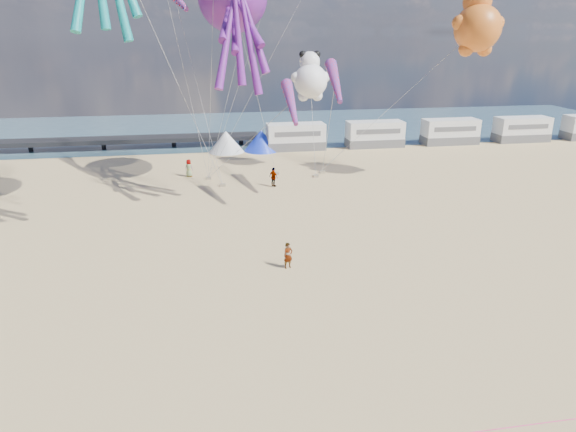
% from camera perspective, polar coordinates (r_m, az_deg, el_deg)
% --- Properties ---
extents(ground, '(120.00, 120.00, 0.00)m').
position_cam_1_polar(ground, '(22.34, 4.39, -15.40)').
color(ground, '#D7B77C').
rests_on(ground, ground).
extents(water, '(120.00, 120.00, 0.00)m').
position_cam_1_polar(water, '(73.94, -5.93, 9.67)').
color(water, '#335262').
rests_on(water, ground).
extents(motorhome_0, '(6.60, 2.50, 3.00)m').
position_cam_1_polar(motorhome_0, '(59.73, 0.86, 8.81)').
color(motorhome_0, silver).
rests_on(motorhome_0, ground).
extents(motorhome_1, '(6.60, 2.50, 3.00)m').
position_cam_1_polar(motorhome_1, '(62.14, 9.62, 8.97)').
color(motorhome_1, silver).
rests_on(motorhome_1, ground).
extents(motorhome_2, '(6.60, 2.50, 3.00)m').
position_cam_1_polar(motorhome_2, '(65.84, 17.56, 8.93)').
color(motorhome_2, silver).
rests_on(motorhome_2, ground).
extents(motorhome_3, '(6.60, 2.50, 3.00)m').
position_cam_1_polar(motorhome_3, '(70.63, 24.54, 8.76)').
color(motorhome_3, silver).
rests_on(motorhome_3, ground).
extents(tent_white, '(4.00, 4.00, 2.40)m').
position_cam_1_polar(tent_white, '(58.89, -6.90, 8.22)').
color(tent_white, white).
rests_on(tent_white, ground).
extents(tent_blue, '(4.00, 4.00, 2.40)m').
position_cam_1_polar(tent_blue, '(59.21, -2.99, 8.39)').
color(tent_blue, '#1933CC').
rests_on(tent_blue, ground).
extents(standing_person, '(0.66, 0.54, 1.55)m').
position_cam_1_polar(standing_person, '(29.47, 0.01, -4.41)').
color(standing_person, tan).
rests_on(standing_person, ground).
extents(beachgoer_0, '(0.72, 0.64, 1.65)m').
position_cam_1_polar(beachgoer_0, '(49.16, -10.96, 5.25)').
color(beachgoer_0, '#7F6659').
rests_on(beachgoer_0, ground).
extents(beachgoer_3, '(1.17, 1.27, 1.72)m').
position_cam_1_polar(beachgoer_3, '(45.11, -1.61, 4.35)').
color(beachgoer_3, '#7F6659').
rests_on(beachgoer_3, ground).
extents(sandbag_a, '(0.50, 0.35, 0.22)m').
position_cam_1_polar(sandbag_a, '(45.73, -7.28, 3.43)').
color(sandbag_a, gray).
rests_on(sandbag_a, ground).
extents(sandbag_b, '(0.50, 0.35, 0.22)m').
position_cam_1_polar(sandbag_b, '(49.20, -1.34, 4.76)').
color(sandbag_b, gray).
rests_on(sandbag_b, ground).
extents(sandbag_c, '(0.50, 0.35, 0.22)m').
position_cam_1_polar(sandbag_c, '(48.36, 3.09, 4.47)').
color(sandbag_c, gray).
rests_on(sandbag_c, ground).
extents(sandbag_d, '(0.50, 0.35, 0.22)m').
position_cam_1_polar(sandbag_d, '(49.89, 3.84, 4.93)').
color(sandbag_d, gray).
rests_on(sandbag_d, ground).
extents(sandbag_e, '(0.50, 0.35, 0.22)m').
position_cam_1_polar(sandbag_e, '(48.11, -8.84, 4.18)').
color(sandbag_e, gray).
rests_on(sandbag_e, ground).
extents(kite_panda, '(4.05, 3.84, 5.42)m').
position_cam_1_polar(kite_panda, '(49.86, 2.51, 14.76)').
color(kite_panda, white).
extents(kite_teddy_orange, '(4.94, 4.69, 6.54)m').
position_cam_1_polar(kite_teddy_orange, '(47.50, 20.32, 18.99)').
color(kite_teddy_orange, orange).
extents(windsock_mid, '(1.56, 5.82, 5.75)m').
position_cam_1_polar(windsock_mid, '(41.48, 5.27, 14.60)').
color(windsock_mid, red).
extents(windsock_right, '(0.97, 5.03, 5.02)m').
position_cam_1_polar(windsock_right, '(38.41, 0.34, 12.43)').
color(windsock_right, red).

